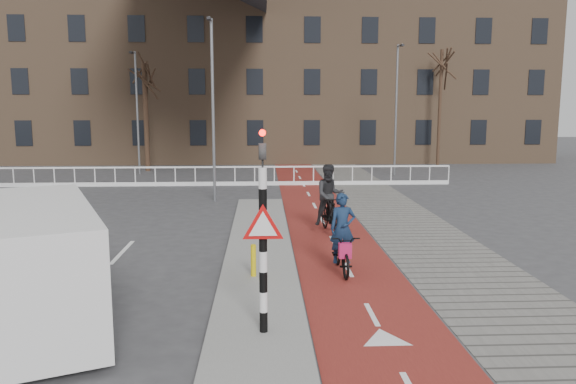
{
  "coord_description": "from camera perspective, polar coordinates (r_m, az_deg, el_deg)",
  "views": [
    {
      "loc": [
        -0.6,
        -11.31,
        4.02
      ],
      "look_at": [
        0.15,
        5.0,
        1.5
      ],
      "focal_mm": 35.0,
      "sensor_mm": 36.0,
      "label": 1
    }
  ],
  "objects": [
    {
      "name": "curb_island",
      "position": [
        15.81,
        -2.91,
        -5.74
      ],
      "size": [
        1.8,
        16.0,
        0.12
      ],
      "primitive_type": "cube",
      "color": "gray",
      "rests_on": "ground"
    },
    {
      "name": "railing",
      "position": [
        28.88,
        -11.37,
        1.21
      ],
      "size": [
        28.0,
        0.1,
        0.99
      ],
      "color": "silver",
      "rests_on": "ground"
    },
    {
      "name": "cyclist_near",
      "position": [
        13.67,
        5.54,
        -5.49
      ],
      "size": [
        0.7,
        1.88,
        1.94
      ],
      "rotation": [
        0.0,
        0.0,
        0.03
      ],
      "color": "black",
      "rests_on": "bike_lane"
    },
    {
      "name": "tree_right",
      "position": [
        38.71,
        15.16,
        8.16
      ],
      "size": [
        0.21,
        0.21,
        7.63
      ],
      "primitive_type": "cylinder",
      "color": "#311F16",
      "rests_on": "ground"
    },
    {
      "name": "cyclist_far",
      "position": [
        17.77,
        4.25,
        -1.31
      ],
      "size": [
        1.03,
        2.12,
        2.19
      ],
      "rotation": [
        0.0,
        0.0,
        0.12
      ],
      "color": "black",
      "rests_on": "bike_lane"
    },
    {
      "name": "traffic_signal",
      "position": [
        9.5,
        -2.56,
        -3.56
      ],
      "size": [
        0.8,
        0.8,
        3.68
      ],
      "color": "black",
      "rests_on": "curb_island"
    },
    {
      "name": "bollard",
      "position": [
        13.03,
        -3.54,
        -6.96
      ],
      "size": [
        0.12,
        0.12,
        0.74
      ],
      "primitive_type": "cylinder",
      "color": "yellow",
      "rests_on": "curb_island"
    },
    {
      "name": "streetlight_left",
      "position": [
        34.42,
        -15.05,
        7.71
      ],
      "size": [
        0.12,
        0.12,
        7.11
      ],
      "primitive_type": "cylinder",
      "color": "slate",
      "rests_on": "ground"
    },
    {
      "name": "ground",
      "position": [
        12.01,
        0.4,
        -10.77
      ],
      "size": [
        120.0,
        120.0,
        0.0
      ],
      "primitive_type": "plane",
      "color": "#38383A",
      "rests_on": "ground"
    },
    {
      "name": "tree_mid",
      "position": [
        35.76,
        -14.23,
        7.31
      ],
      "size": [
        0.3,
        0.3,
        6.55
      ],
      "primitive_type": "cylinder",
      "color": "#311F16",
      "rests_on": "ground"
    },
    {
      "name": "bike_lane",
      "position": [
        21.78,
        2.96,
        -1.86
      ],
      "size": [
        2.5,
        60.0,
        0.01
      ],
      "primitive_type": "cube",
      "color": "maroon",
      "rests_on": "ground"
    },
    {
      "name": "van",
      "position": [
        11.25,
        -24.69,
        -6.65
      ],
      "size": [
        3.95,
        5.63,
        2.25
      ],
      "rotation": [
        0.0,
        0.0,
        0.4
      ],
      "color": "silver",
      "rests_on": "ground"
    },
    {
      "name": "streetlight_near",
      "position": [
        23.69,
        -7.62,
        8.05
      ],
      "size": [
        0.12,
        0.12,
        7.51
      ],
      "primitive_type": "cylinder",
      "color": "slate",
      "rests_on": "ground"
    },
    {
      "name": "streetlight_right",
      "position": [
        33.36,
        10.92,
        8.12
      ],
      "size": [
        0.12,
        0.12,
        7.46
      ],
      "primitive_type": "cylinder",
      "color": "slate",
      "rests_on": "ground"
    },
    {
      "name": "townhouse_row",
      "position": [
        43.54,
        -5.95,
        13.72
      ],
      "size": [
        46.0,
        10.0,
        15.9
      ],
      "color": "#7F6047",
      "rests_on": "ground"
    },
    {
      "name": "sidewalk",
      "position": [
        22.23,
        10.16,
        -1.77
      ],
      "size": [
        3.0,
        60.0,
        0.01
      ],
      "primitive_type": "cube",
      "color": "slate",
      "rests_on": "ground"
    }
  ]
}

